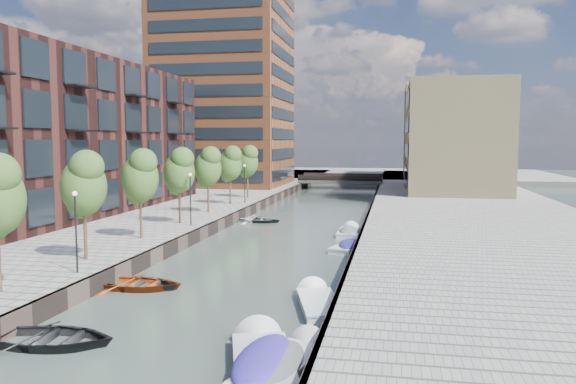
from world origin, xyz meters
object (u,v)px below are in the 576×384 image
(tree_4, at_px, (208,166))
(motorboat_1, at_px, (285,364))
(motorboat_4, at_px, (349,232))
(tree_3, at_px, (179,170))
(car, at_px, (413,184))
(motorboat_2, at_px, (318,303))
(tree_1, at_px, (84,183))
(motorboat_0, at_px, (262,361))
(sloop_2, at_px, (138,288))
(tree_6, at_px, (247,161))
(sloop_3, at_px, (255,222))
(sloop_1, at_px, (140,288))
(tree_5, at_px, (230,163))
(motorboat_3, at_px, (351,246))
(tree_2, at_px, (140,175))
(bridge, at_px, (341,180))
(sloop_4, at_px, (259,222))
(sloop_0, at_px, (51,345))

(tree_4, height_order, motorboat_1, tree_4)
(motorboat_4, bearing_deg, tree_3, -166.52)
(tree_3, relative_size, car, 1.40)
(motorboat_2, bearing_deg, motorboat_4, 90.64)
(tree_1, height_order, motorboat_0, tree_1)
(sloop_2, distance_m, car, 54.15)
(tree_1, bearing_deg, tree_6, 90.00)
(motorboat_1, height_order, motorboat_2, motorboat_2)
(tree_1, height_order, motorboat_2, tree_1)
(motorboat_0, relative_size, car, 1.39)
(sloop_3, relative_size, motorboat_4, 0.90)
(sloop_1, distance_m, motorboat_1, 12.94)
(tree_5, bearing_deg, motorboat_3, -50.58)
(sloop_1, height_order, motorboat_1, motorboat_1)
(tree_2, xyz_separation_m, car, (19.41, 43.03, -3.58))
(tree_2, bearing_deg, motorboat_3, 15.72)
(sloop_1, bearing_deg, motorboat_1, -126.46)
(tree_2, bearing_deg, sloop_2, -65.58)
(bridge, distance_m, sloop_2, 63.03)
(tree_1, relative_size, car, 1.40)
(sloop_3, bearing_deg, tree_3, 135.65)
(tree_3, distance_m, motorboat_0, 28.05)
(tree_3, xyz_separation_m, sloop_1, (4.03, -15.74, -5.31))
(tree_2, xyz_separation_m, tree_5, (0.00, 21.00, 0.00))
(sloop_4, distance_m, motorboat_0, 33.94)
(bridge, relative_size, tree_2, 2.18)
(bridge, distance_m, tree_5, 34.30)
(sloop_1, distance_m, sloop_2, 0.12)
(sloop_2, bearing_deg, tree_1, 62.94)
(motorboat_3, relative_size, car, 1.13)
(motorboat_2, xyz_separation_m, motorboat_3, (0.47, 13.97, 0.09))
(sloop_3, relative_size, motorboat_3, 0.84)
(sloop_4, distance_m, motorboat_2, 27.03)
(sloop_0, xyz_separation_m, motorboat_4, (8.87, 27.19, 0.18))
(tree_2, relative_size, car, 1.40)
(sloop_0, height_order, motorboat_0, motorboat_0)
(bridge, height_order, tree_5, tree_5)
(tree_2, height_order, sloop_1, tree_2)
(sloop_3, xyz_separation_m, motorboat_3, (9.99, -11.61, 0.18))
(motorboat_2, bearing_deg, motorboat_3, 88.06)
(sloop_3, height_order, motorboat_3, motorboat_3)
(bridge, xyz_separation_m, motorboat_1, (5.00, -71.56, -1.20))
(sloop_0, bearing_deg, tree_1, 19.61)
(tree_6, bearing_deg, motorboat_3, -59.77)
(sloop_4, bearing_deg, bridge, -0.38)
(tree_6, distance_m, sloop_2, 37.46)
(tree_1, xyz_separation_m, car, (19.41, 50.03, -3.58))
(tree_5, height_order, sloop_1, tree_5)
(sloop_2, relative_size, sloop_3, 1.15)
(sloop_0, xyz_separation_m, motorboat_0, (8.25, -0.49, 0.23))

